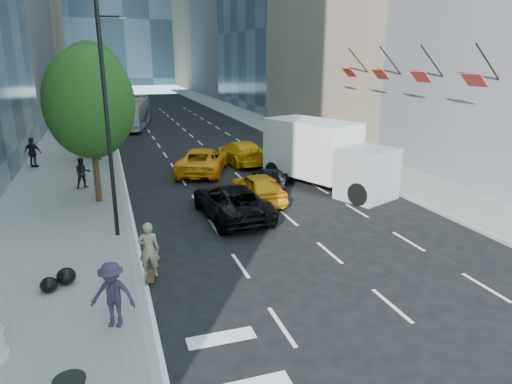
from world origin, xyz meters
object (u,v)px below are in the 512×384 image
object	(u,v)px
skateboarder	(149,253)
box_truck	(325,155)
black_sedan_lincoln	(231,201)
black_sedan_mercedes	(269,181)
city_bus	(132,113)

from	to	relation	value
skateboarder	box_truck	world-z (taller)	box_truck
black_sedan_lincoln	black_sedan_mercedes	distance (m)	4.19
black_sedan_lincoln	black_sedan_mercedes	world-z (taller)	black_sedan_lincoln
black_sedan_lincoln	box_truck	distance (m)	7.17
black_sedan_mercedes	box_truck	bearing A→B (deg)	-152.26
black_sedan_mercedes	city_bus	distance (m)	27.59
black_sedan_lincoln	skateboarder	bearing A→B (deg)	46.82
black_sedan_lincoln	city_bus	world-z (taller)	city_bus
skateboarder	black_sedan_mercedes	world-z (taller)	skateboarder
black_sedan_lincoln	city_bus	size ratio (longest dim) A/B	0.50
skateboarder	black_sedan_lincoln	world-z (taller)	skateboarder
city_bus	skateboarder	bearing A→B (deg)	-81.90
skateboarder	black_sedan_mercedes	xyz separation A→B (m)	(7.09, 8.06, -0.25)
skateboarder	box_truck	size ratio (longest dim) A/B	0.23
city_bus	box_truck	bearing A→B (deg)	-61.05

